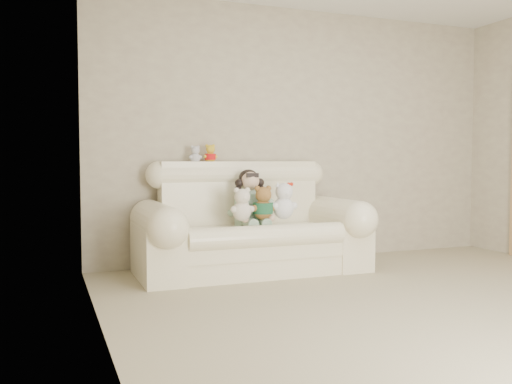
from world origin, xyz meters
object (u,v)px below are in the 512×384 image
at_px(seated_child, 250,197).
at_px(white_cat, 284,197).
at_px(cream_teddy, 242,201).
at_px(sofa, 252,217).
at_px(brown_teddy, 263,200).

bearing_deg(seated_child, white_cat, -45.19).
bearing_deg(seated_child, cream_teddy, -131.53).
bearing_deg(seated_child, sofa, -102.66).
relative_size(brown_teddy, cream_teddy, 1.04).
relative_size(sofa, cream_teddy, 6.03).
height_order(seated_child, white_cat, seated_child).
bearing_deg(cream_teddy, sofa, 37.29).
relative_size(seated_child, white_cat, 1.35).
bearing_deg(sofa, brown_teddy, -64.24).
height_order(brown_teddy, cream_teddy, brown_teddy).
bearing_deg(white_cat, sofa, 150.23).
bearing_deg(seated_child, brown_teddy, -82.18).
relative_size(white_cat, cream_teddy, 1.15).
distance_m(brown_teddy, cream_teddy, 0.21).
bearing_deg(cream_teddy, seated_child, 47.88).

